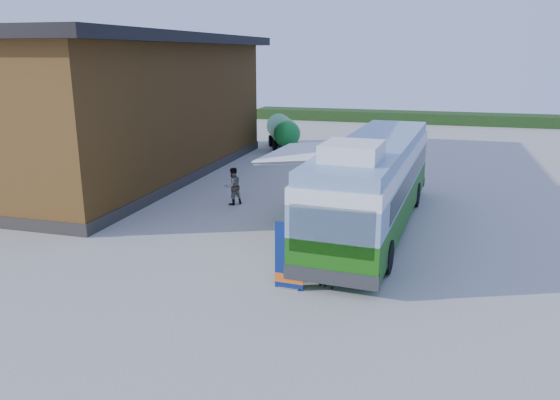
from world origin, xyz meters
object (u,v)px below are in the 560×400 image
(banner, at_px, (289,262))
(slurry_tanker, at_px, (283,130))
(bus, at_px, (373,181))
(person_a, at_px, (313,166))
(picnic_table, at_px, (321,261))
(person_b, at_px, (233,186))

(banner, height_order, slurry_tanker, slurry_tanker)
(bus, bearing_deg, person_a, 122.74)
(picnic_table, bearing_deg, person_b, 145.17)
(banner, relative_size, picnic_table, 1.23)
(person_a, height_order, slurry_tanker, slurry_tanker)
(banner, height_order, person_b, banner)
(bus, distance_m, slurry_tanker, 18.31)
(picnic_table, relative_size, person_b, 0.98)
(person_a, bearing_deg, slurry_tanker, 101.46)
(person_a, relative_size, person_b, 1.04)
(person_b, distance_m, slurry_tanker, 14.67)
(banner, relative_size, slurry_tanker, 0.35)
(banner, bearing_deg, bus, 79.09)
(bus, xyz_separation_m, person_b, (-6.35, 1.84, -1.05))
(slurry_tanker, bearing_deg, person_b, -106.72)
(banner, distance_m, person_a, 13.31)
(person_a, bearing_deg, picnic_table, -89.43)
(picnic_table, height_order, slurry_tanker, slurry_tanker)
(banner, distance_m, slurry_tanker, 23.51)
(person_a, xyz_separation_m, slurry_tanker, (-4.30, 9.46, 0.43))
(picnic_table, relative_size, person_a, 0.94)
(bus, relative_size, picnic_table, 8.01)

